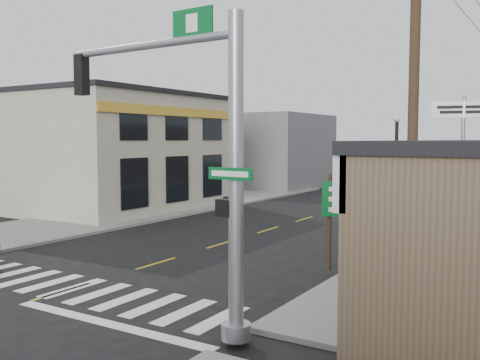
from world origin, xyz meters
The scene contains 17 objects.
ground centered at (0.00, 0.00, 0.00)m, with size 140.00×140.00×0.00m, color black.
sidewalk_right centered at (9.00, 13.00, 0.07)m, with size 6.00×38.00×0.13m, color slate.
sidewalk_left centered at (-9.00, 13.00, 0.07)m, with size 6.00×38.00×0.13m, color slate.
center_line centered at (0.00, 8.00, 0.01)m, with size 0.12×56.00×0.01m, color gold.
crosswalk centered at (0.00, 0.40, 0.01)m, with size 11.00×2.20×0.01m, color silver.
left_building centered at (-13.00, 14.00, 3.40)m, with size 12.00×12.00×6.80m, color #B4AB96.
bldg_distant_left centered at (-11.00, 32.00, 3.20)m, with size 9.00×10.00×6.40m, color slate.
traffic_signal_pole centered at (5.39, -0.74, 4.20)m, with size 5.41×0.40×6.85m.
guide_sign centered at (6.30, 5.70, 2.09)m, with size 1.75×0.14×3.05m.
fire_hydrant centered at (6.92, 4.69, 0.52)m, with size 0.22×0.22×0.71m.
ped_crossing_sign centered at (8.20, 7.47, 2.07)m, with size 1.11×0.08×2.85m.
lamp_post centered at (6.36, 10.59, 3.05)m, with size 0.65×0.51×5.03m.
dance_center_sign centered at (7.55, 17.55, 4.85)m, with size 2.92×0.18×6.20m.
bare_tree centered at (9.32, 3.89, 3.92)m, with size 2.41×2.41×4.82m.
shrub_front centered at (8.95, 4.15, 0.63)m, with size 1.34×1.34×1.01m, color #223918.
shrub_back centered at (8.96, 8.25, 0.55)m, with size 1.13×1.13×0.85m, color black.
utility_pole_near centered at (9.03, 1.89, 4.46)m, with size 1.47×0.22×8.45m.
Camera 1 is at (11.91, -9.84, 4.25)m, focal length 40.00 mm.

